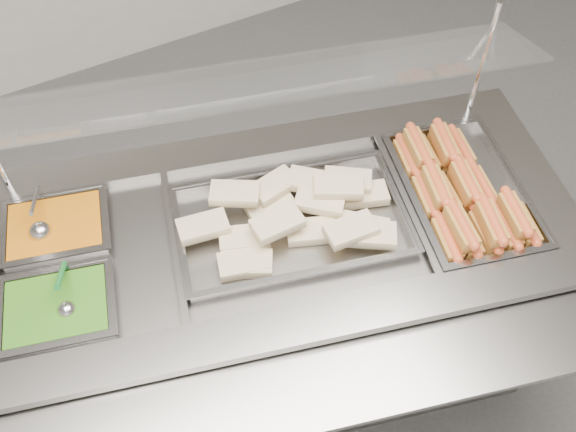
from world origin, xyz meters
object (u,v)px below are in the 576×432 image
sneeze_guard (253,84)px  pan_hotdogs (461,196)px  ladle (40,230)px  serving_spoon (66,304)px  pan_wraps (291,225)px  steam_counter (274,300)px

sneeze_guard → pan_hotdogs: size_ratio=2.69×
ladle → serving_spoon: serving_spoon is taller
serving_spoon → pan_wraps: bearing=-2.9°
pan_hotdogs → ladle: size_ratio=3.16×
sneeze_guard → ladle: sneeze_guard is taller
ladle → serving_spoon: size_ratio=1.11×
pan_hotdogs → pan_wraps: (-0.51, 0.14, 0.01)m
steam_counter → pan_hotdogs: pan_hotdogs is taller
sneeze_guard → serving_spoon: bearing=-164.5°
pan_hotdogs → serving_spoon: serving_spoon is taller
sneeze_guard → pan_wraps: sneeze_guard is taller
ladle → serving_spoon: 0.27m
sneeze_guard → serving_spoon: (-0.64, -0.18, -0.33)m
pan_wraps → ladle: ladle is taller
pan_hotdogs → steam_counter: bearing=164.6°
pan_hotdogs → serving_spoon: bearing=171.5°
steam_counter → sneeze_guard: (0.05, 0.20, 0.76)m
pan_hotdogs → serving_spoon: (-1.15, 0.17, 0.05)m
pan_wraps → steam_counter: bearing=164.6°
steam_counter → pan_wraps: bearing=-15.4°
pan_wraps → ladle: bearing=154.7°
sneeze_guard → ladle: size_ratio=8.49×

